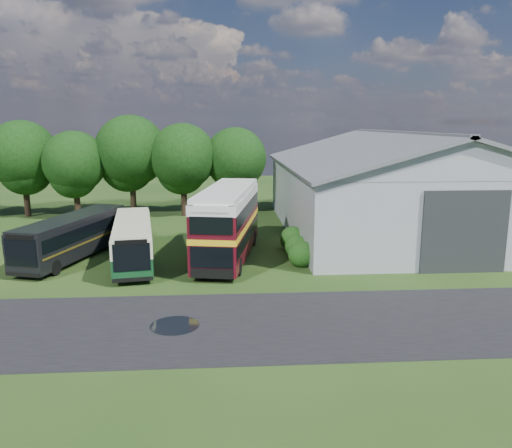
{
  "coord_description": "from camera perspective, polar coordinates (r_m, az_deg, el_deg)",
  "views": [
    {
      "loc": [
        0.71,
        -24.01,
        8.89
      ],
      "look_at": [
        2.87,
        8.0,
        2.33
      ],
      "focal_mm": 35.0,
      "sensor_mm": 36.0,
      "label": 1
    }
  ],
  "objects": [
    {
      "name": "tree_right_a",
      "position": [
        48.06,
        -8.36,
        7.62
      ],
      "size": [
        6.26,
        6.26,
        8.83
      ],
      "color": "black",
      "rests_on": "ground"
    },
    {
      "name": "bus_dark_single",
      "position": [
        35.05,
        -20.19,
        -1.33
      ],
      "size": [
        5.21,
        10.48,
        2.82
      ],
      "rotation": [
        0.0,
        0.0,
        -0.29
      ],
      "color": "black",
      "rests_on": "ground"
    },
    {
      "name": "tree_right_b",
      "position": [
        48.75,
        -2.36,
        7.49
      ],
      "size": [
        5.98,
        5.98,
        8.45
      ],
      "color": "black",
      "rests_on": "ground"
    },
    {
      "name": "bus_maroon_double",
      "position": [
        32.82,
        -3.23,
        0.07
      ],
      "size": [
        4.72,
        11.34,
        4.74
      ],
      "rotation": [
        0.0,
        0.0,
        -0.18
      ],
      "color": "black",
      "rests_on": "ground"
    },
    {
      "name": "asphalt_road",
      "position": [
        22.93,
        2.22,
        -11.26
      ],
      "size": [
        60.0,
        8.0,
        0.02
      ],
      "primitive_type": "cube",
      "color": "black",
      "rests_on": "ground"
    },
    {
      "name": "bus_green_single",
      "position": [
        32.91,
        -13.88,
        -1.81
      ],
      "size": [
        3.87,
        10.27,
        2.77
      ],
      "rotation": [
        0.0,
        0.0,
        0.16
      ],
      "color": "black",
      "rests_on": "ground"
    },
    {
      "name": "shrub_mid",
      "position": [
        33.58,
        4.66,
        -3.83
      ],
      "size": [
        1.6,
        1.6,
        1.6
      ],
      "primitive_type": "sphere",
      "color": "#194714",
      "rests_on": "ground"
    },
    {
      "name": "storage_shed",
      "position": [
        42.73,
        15.76,
        4.78
      ],
      "size": [
        18.8,
        24.8,
        8.15
      ],
      "color": "gray",
      "rests_on": "ground"
    },
    {
      "name": "tree_mid",
      "position": [
        49.66,
        -14.1,
        8.09
      ],
      "size": [
        6.8,
        6.8,
        9.6
      ],
      "color": "black",
      "rests_on": "ground"
    },
    {
      "name": "tree_left_b",
      "position": [
        49.58,
        -20.04,
        6.66
      ],
      "size": [
        5.78,
        5.78,
        8.16
      ],
      "color": "black",
      "rests_on": "ground"
    },
    {
      "name": "ground",
      "position": [
        25.61,
        -5.27,
        -8.8
      ],
      "size": [
        120.0,
        120.0,
        0.0
      ],
      "primitive_type": "plane",
      "color": "#1A3510",
      "rests_on": "ground"
    },
    {
      "name": "shrub_front",
      "position": [
        31.68,
        5.19,
        -4.79
      ],
      "size": [
        1.7,
        1.7,
        1.7
      ],
      "primitive_type": "sphere",
      "color": "#194714",
      "rests_on": "ground"
    },
    {
      "name": "tree_left_a",
      "position": [
        52.08,
        -25.12,
        7.16
      ],
      "size": [
        6.46,
        6.46,
        9.12
      ],
      "color": "black",
      "rests_on": "ground"
    },
    {
      "name": "shrub_back",
      "position": [
        35.49,
        4.19,
        -2.98
      ],
      "size": [
        1.8,
        1.8,
        1.8
      ],
      "primitive_type": "sphere",
      "color": "#194714",
      "rests_on": "ground"
    },
    {
      "name": "puddle",
      "position": [
        22.92,
        -9.27,
        -11.42
      ],
      "size": [
        2.2,
        2.2,
        0.01
      ],
      "primitive_type": "cylinder",
      "color": "black",
      "rests_on": "ground"
    }
  ]
}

